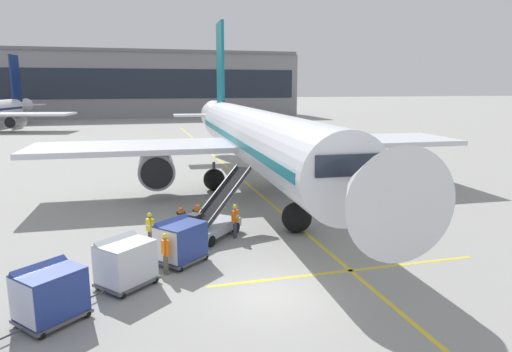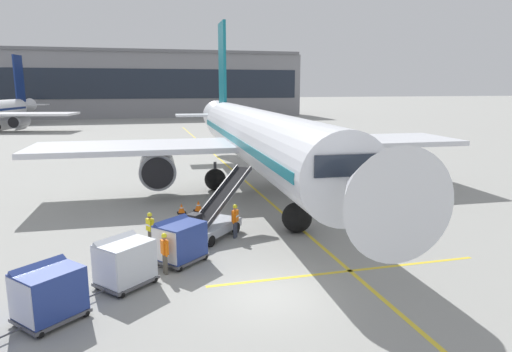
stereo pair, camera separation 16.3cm
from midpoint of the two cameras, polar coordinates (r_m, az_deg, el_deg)
name	(u,v)px [view 1 (the left image)]	position (r m, az deg, el deg)	size (l,w,h in m)	color
ground_plane	(269,295)	(17.33, 1.35, -14.69)	(600.00, 600.00, 0.00)	gray
parked_airplane	(255,138)	(32.84, -0.29, 4.84)	(31.01, 40.96, 14.06)	silver
belt_loader	(213,219)	(23.40, -5.58, -5.42)	(4.46, 4.67, 3.23)	#A3A8B2
baggage_cart_lead	(180,241)	(20.13, -9.80, -8.01)	(2.60, 2.51, 1.91)	#515156
baggage_cart_second	(125,261)	(18.31, -16.42, -10.28)	(2.60, 2.51, 1.91)	#515156
baggage_cart_third	(49,293)	(16.58, -24.83, -13.21)	(2.60, 2.51, 1.91)	#515156
ground_crew_by_loader	(150,228)	(22.12, -13.38, -6.38)	(0.40, 0.51, 1.74)	#514C42
ground_crew_by_carts	(165,251)	(19.04, -11.58, -9.21)	(0.33, 0.56, 1.74)	#514C42
ground_crew_marshaller	(235,219)	(22.99, -2.85, -5.41)	(0.41, 0.49, 1.74)	#333847
ground_crew_wingwalker	(165,240)	(20.29, -11.64, -7.92)	(0.48, 0.42, 1.74)	#333847
safety_cone_engine_keepout	(181,209)	(27.89, -9.61, -4.07)	(0.53, 0.53, 0.60)	black
safety_cone_wingtip	(198,206)	(28.17, -7.51, -3.78)	(0.60, 0.60, 0.68)	black
apron_guidance_line_lead_in	(258,193)	(32.84, 0.09, -2.11)	(0.20, 110.00, 0.01)	yellow
apron_guidance_line_stop_bar	(349,271)	(19.70, 11.41, -11.60)	(12.00, 0.20, 0.01)	yellow
terminal_building	(99,84)	(121.92, -19.17, 10.85)	(99.25, 16.61, 16.32)	gray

